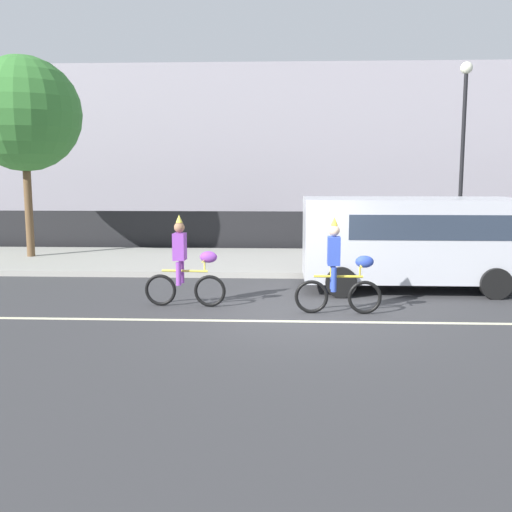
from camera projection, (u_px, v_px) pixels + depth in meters
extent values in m
plane|color=#38383A|center=(304.00, 315.00, 11.76)|extent=(80.00, 80.00, 0.00)
cube|color=beige|center=(305.00, 321.00, 11.27)|extent=(36.00, 0.14, 0.01)
cube|color=#9E9B93|center=(297.00, 262.00, 18.18)|extent=(60.00, 5.00, 0.15)
cube|color=black|center=(295.00, 231.00, 20.96)|extent=(40.00, 0.08, 1.40)
cube|color=#99939E|center=(295.00, 153.00, 29.04)|extent=(28.00, 8.00, 7.26)
torus|color=black|center=(210.00, 291.00, 12.46)|extent=(0.67, 0.10, 0.67)
torus|color=black|center=(161.00, 290.00, 12.56)|extent=(0.67, 0.10, 0.67)
cylinder|color=#E5D84C|center=(185.00, 271.00, 12.45)|extent=(0.97, 0.10, 0.05)
cylinder|color=#E5D84C|center=(178.00, 267.00, 12.45)|extent=(0.04, 0.04, 0.18)
cylinder|color=#E5D84C|center=(205.00, 266.00, 12.39)|extent=(0.04, 0.04, 0.23)
cylinder|color=#E5D84C|center=(205.00, 260.00, 12.38)|extent=(0.06, 0.50, 0.03)
ellipsoid|color=purple|center=(209.00, 257.00, 12.36)|extent=(0.37, 0.22, 0.24)
cube|color=purple|center=(180.00, 247.00, 12.39)|extent=(0.26, 0.33, 0.56)
sphere|color=#9E7051|center=(179.00, 227.00, 12.33)|extent=(0.22, 0.22, 0.22)
cone|color=#E5D84C|center=(179.00, 219.00, 12.30)|extent=(0.14, 0.14, 0.16)
cylinder|color=purple|center=(179.00, 274.00, 12.33)|extent=(0.11, 0.11, 0.48)
cylinder|color=purple|center=(182.00, 272.00, 12.60)|extent=(0.11, 0.11, 0.48)
torus|color=black|center=(365.00, 297.00, 11.83)|extent=(0.67, 0.08, 0.67)
torus|color=black|center=(311.00, 297.00, 11.89)|extent=(0.67, 0.08, 0.67)
cylinder|color=gold|center=(338.00, 276.00, 11.80)|extent=(0.97, 0.06, 0.05)
cylinder|color=gold|center=(331.00, 272.00, 11.80)|extent=(0.04, 0.04, 0.18)
cylinder|color=gold|center=(360.00, 271.00, 11.76)|extent=(0.04, 0.04, 0.23)
cylinder|color=gold|center=(360.00, 265.00, 11.74)|extent=(0.04, 0.50, 0.03)
ellipsoid|color=#2D47B2|center=(365.00, 262.00, 11.73)|extent=(0.36, 0.21, 0.24)
cube|color=#2D47B2|center=(334.00, 251.00, 11.74)|extent=(0.24, 0.32, 0.56)
sphere|color=beige|center=(334.00, 231.00, 11.68)|extent=(0.22, 0.22, 0.22)
cone|color=gold|center=(334.00, 221.00, 11.65)|extent=(0.14, 0.14, 0.16)
cylinder|color=#2D47B2|center=(334.00, 280.00, 11.68)|extent=(0.11, 0.11, 0.48)
cylinder|color=#2D47B2|center=(333.00, 277.00, 11.95)|extent=(0.11, 0.11, 0.48)
cube|color=silver|center=(410.00, 238.00, 14.14)|extent=(5.00, 2.00, 1.90)
cube|color=#283342|center=(428.00, 224.00, 14.07)|extent=(3.90, 2.02, 0.56)
cylinder|color=black|center=(496.00, 283.00, 13.20)|extent=(0.70, 0.22, 0.70)
cylinder|color=black|center=(468.00, 269.00, 15.17)|extent=(0.70, 0.22, 0.70)
cylinder|color=black|center=(341.00, 282.00, 13.35)|extent=(0.70, 0.22, 0.70)
cylinder|color=black|center=(334.00, 268.00, 15.33)|extent=(0.70, 0.22, 0.70)
cylinder|color=black|center=(462.00, 168.00, 18.13)|extent=(0.12, 0.12, 5.50)
sphere|color=#EAEACC|center=(466.00, 68.00, 17.71)|extent=(0.36, 0.36, 0.36)
cylinder|color=brown|center=(29.00, 206.00, 18.57)|extent=(0.24, 0.24, 3.16)
sphere|color=#387A33|center=(24.00, 114.00, 18.18)|extent=(3.47, 3.47, 3.47)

